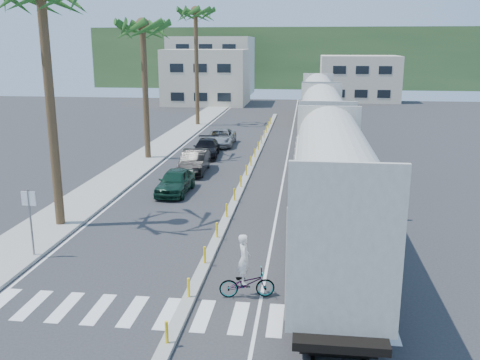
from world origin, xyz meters
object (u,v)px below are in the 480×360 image
car_lead (175,181)px  cyclist (246,277)px  car_second (194,162)px  street_sign (30,213)px

car_lead → cyclist: 14.26m
car_second → cyclist: cyclist is taller
car_lead → car_second: (0.04, 5.39, 0.05)m
car_lead → car_second: size_ratio=0.90×
car_lead → car_second: car_second is taller
car_second → cyclist: size_ratio=2.07×
street_sign → car_second: (3.54, 15.99, -1.18)m
street_sign → car_second: street_sign is taller
cyclist → street_sign: bearing=65.0°
car_lead → car_second: bearing=91.1°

